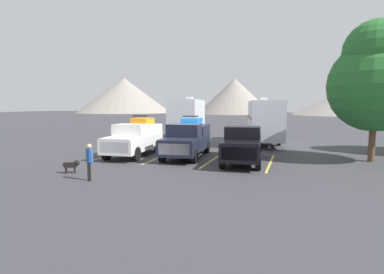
% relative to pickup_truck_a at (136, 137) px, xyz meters
% --- Properties ---
extents(ground_plane, '(240.00, 240.00, 0.00)m').
position_rel_pickup_truck_a_xyz_m(ground_plane, '(3.55, 0.17, -1.15)').
color(ground_plane, '#38383D').
extents(pickup_truck_a, '(2.58, 5.67, 2.55)m').
position_rel_pickup_truck_a_xyz_m(pickup_truck_a, '(0.00, 0.00, 0.00)').
color(pickup_truck_a, white).
rests_on(pickup_truck_a, ground).
extents(pickup_truck_b, '(2.61, 5.82, 2.54)m').
position_rel_pickup_truck_a_xyz_m(pickup_truck_b, '(3.37, 0.57, 0.00)').
color(pickup_truck_b, black).
rests_on(pickup_truck_b, ground).
extents(pickup_truck_c, '(2.54, 6.04, 2.08)m').
position_rel_pickup_truck_a_xyz_m(pickup_truck_c, '(6.99, -0.16, -0.06)').
color(pickup_truck_c, black).
rests_on(pickup_truck_c, ground).
extents(lot_stripe_a, '(0.12, 5.50, 0.01)m').
position_rel_pickup_truck_a_xyz_m(lot_stripe_a, '(-1.43, -0.08, -1.15)').
color(lot_stripe_a, gold).
rests_on(lot_stripe_a, ground).
extents(lot_stripe_b, '(0.12, 5.50, 0.01)m').
position_rel_pickup_truck_a_xyz_m(lot_stripe_b, '(1.89, -0.08, -1.15)').
color(lot_stripe_b, gold).
rests_on(lot_stripe_b, ground).
extents(lot_stripe_c, '(0.12, 5.50, 0.01)m').
position_rel_pickup_truck_a_xyz_m(lot_stripe_c, '(5.21, -0.08, -1.15)').
color(lot_stripe_c, gold).
rests_on(lot_stripe_c, ground).
extents(lot_stripe_d, '(0.12, 5.50, 0.01)m').
position_rel_pickup_truck_a_xyz_m(lot_stripe_d, '(8.53, -0.08, -1.15)').
color(lot_stripe_d, gold).
rests_on(lot_stripe_d, ground).
extents(camper_trailer_a, '(3.65, 8.90, 4.01)m').
position_rel_pickup_truck_a_xyz_m(camper_trailer_a, '(0.40, 9.07, 0.96)').
color(camper_trailer_a, silver).
rests_on(camper_trailer_a, ground).
extents(camper_trailer_b, '(3.74, 9.03, 3.87)m').
position_rel_pickup_truck_a_xyz_m(camper_trailer_b, '(7.35, 8.47, 0.89)').
color(camper_trailer_b, silver).
rests_on(camper_trailer_b, ground).
extents(person_a, '(0.35, 0.23, 1.60)m').
position_rel_pickup_truck_a_xyz_m(person_a, '(1.49, -6.68, -0.23)').
color(person_a, '#3F3F42').
rests_on(person_a, ground).
extents(dog, '(0.76, 0.49, 0.63)m').
position_rel_pickup_truck_a_xyz_m(dog, '(-0.22, -5.72, -0.73)').
color(dog, black).
rests_on(dog, ground).
extents(tree_a, '(5.14, 5.14, 7.91)m').
position_rel_pickup_truck_a_xyz_m(tree_a, '(13.96, 2.18, 3.61)').
color(tree_a, brown).
rests_on(tree_a, ground).
extents(mountain_ridge, '(149.91, 39.10, 17.30)m').
position_rel_pickup_truck_a_xyz_m(mountain_ridge, '(-7.02, 93.32, 5.55)').
color(mountain_ridge, gray).
rests_on(mountain_ridge, ground).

